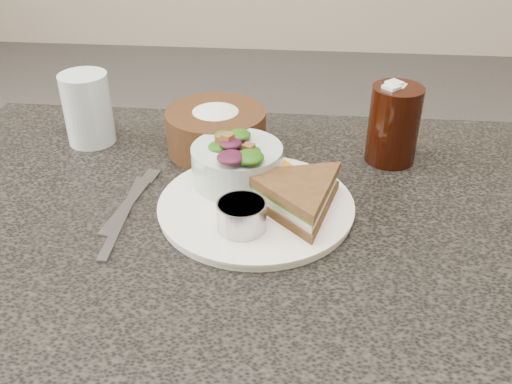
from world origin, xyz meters
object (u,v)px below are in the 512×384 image
object	(u,v)px
salad_bowl	(237,158)
water_glass	(88,109)
sandwich	(297,195)
dinner_plate	(256,206)
bread_basket	(216,124)
dressing_ramekin	(242,216)
cola_glass	(394,121)

from	to	relation	value
salad_bowl	water_glass	size ratio (longest dim) A/B	1.11
sandwich	water_glass	bearing A→B (deg)	-164.02
salad_bowl	water_glass	world-z (taller)	water_glass
dinner_plate	sandwich	xyz separation A→B (m)	(0.06, -0.01, 0.03)
dinner_plate	bread_basket	distance (m)	0.20
sandwich	bread_basket	bearing A→B (deg)	171.46
bread_basket	water_glass	distance (m)	0.22
sandwich	bread_basket	distance (m)	0.24
dinner_plate	water_glass	world-z (taller)	water_glass
sandwich	salad_bowl	world-z (taller)	salad_bowl
dressing_ramekin	bread_basket	world-z (taller)	bread_basket
sandwich	dressing_ramekin	size ratio (longest dim) A/B	2.60
dinner_plate	dressing_ramekin	xyz separation A→B (m)	(-0.01, -0.06, 0.03)
cola_glass	bread_basket	bearing A→B (deg)	177.90
dressing_ramekin	water_glass	world-z (taller)	water_glass
dinner_plate	cola_glass	size ratio (longest dim) A/B	1.99
sandwich	salad_bowl	size ratio (longest dim) A/B	1.27
dinner_plate	bread_basket	world-z (taller)	bread_basket
dinner_plate	dressing_ramekin	bearing A→B (deg)	-101.93
salad_bowl	bread_basket	distance (m)	0.13
sandwich	salad_bowl	bearing A→B (deg)	-172.06
sandwich	cola_glass	size ratio (longest dim) A/B	1.24
dinner_plate	sandwich	distance (m)	0.07
sandwich	cola_glass	distance (m)	0.23
sandwich	water_glass	xyz separation A→B (m)	(-0.36, 0.20, 0.03)
dressing_ramekin	water_glass	xyz separation A→B (m)	(-0.29, 0.25, 0.03)
salad_bowl	dressing_ramekin	xyz separation A→B (m)	(0.02, -0.12, -0.02)
water_glass	sandwich	bearing A→B (deg)	-28.88
salad_bowl	water_glass	bearing A→B (deg)	154.16
dinner_plate	cola_glass	bearing A→B (deg)	39.45
sandwich	dressing_ramekin	world-z (taller)	sandwich
salad_bowl	water_glass	distance (m)	0.30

